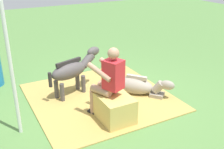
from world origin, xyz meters
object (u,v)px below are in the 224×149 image
at_px(pony_standing, 73,70).
at_px(person_seated, 108,80).
at_px(hay_bale, 115,108).
at_px(pony_lying, 137,86).
at_px(tent_pole_left, 10,60).

bearing_deg(pony_standing, person_seated, -168.58).
relative_size(hay_bale, pony_standing, 0.53).
xyz_separation_m(pony_standing, pony_lying, (-0.62, -1.21, -0.38)).
bearing_deg(person_seated, pony_standing, 11.42).
xyz_separation_m(person_seated, pony_lying, (0.54, -0.98, -0.57)).
height_order(pony_standing, tent_pole_left, tent_pole_left).
xyz_separation_m(hay_bale, pony_lying, (0.69, -0.93, -0.05)).
relative_size(person_seated, pony_standing, 1.04).
height_order(hay_bale, person_seated, person_seated).
distance_m(hay_bale, pony_standing, 1.38).
height_order(person_seated, pony_standing, person_seated).
bearing_deg(pony_lying, tent_pole_left, 95.98).
xyz_separation_m(person_seated, tent_pole_left, (0.28, 1.53, 0.54)).
distance_m(person_seated, pony_lying, 1.25).
height_order(hay_bale, pony_lying, hay_bale).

